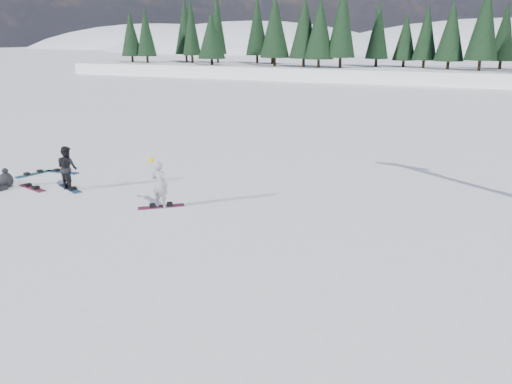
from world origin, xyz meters
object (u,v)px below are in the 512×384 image
snowboarder_woman (160,184)px  snowboarder_man (67,168)px  snowboard_loose_a (34,174)px  snowboard_loose_c (62,172)px  snowboard_loose_b (32,188)px  seated_rider (5,180)px

snowboarder_woman → snowboarder_man: (-4.24, 0.40, 0.01)m
snowboard_loose_a → snowboarder_man: bearing=-94.8°
snowboard_loose_c → snowboard_loose_a: bearing=-144.8°
snowboarder_woman → snowboard_loose_c: 6.58m
snowboarder_man → snowboard_loose_b: (-1.32, -0.50, -0.79)m
snowboarder_man → snowboard_loose_c: 2.68m
seated_rider → snowboard_loose_a: seated_rider is taller
snowboarder_woman → snowboard_loose_c: (-6.20, 2.06, -0.77)m
snowboarder_man → seated_rider: size_ratio=1.69×
snowboarder_man → snowboard_loose_c: snowboarder_man is taller
snowboarder_man → snowboarder_woman: bearing=-172.9°
seated_rider → snowboard_loose_a: bearing=126.3°
seated_rider → snowboard_loose_b: (0.93, 0.33, -0.27)m
snowboarder_man → snowboard_loose_a: 3.07m
snowboarder_woman → snowboarder_man: bearing=-6.7°
snowboarder_man → seated_rider: bearing=32.7°
seated_rider → snowboard_loose_c: size_ratio=0.63×
seated_rider → snowboard_loose_b: seated_rider is taller
snowboarder_woman → snowboard_loose_a: snowboarder_woman is taller
snowboard_loose_a → snowboard_loose_b: size_ratio=1.00×
snowboard_loose_b → seated_rider: bearing=-145.5°
snowboard_loose_a → snowboard_loose_b: 2.10m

